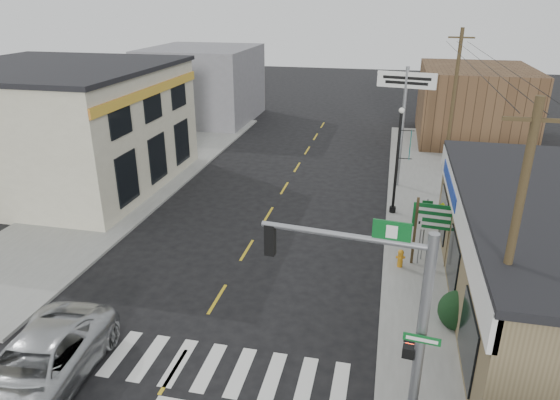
% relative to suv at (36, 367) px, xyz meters
% --- Properties ---
extents(ground, '(140.00, 140.00, 0.00)m').
position_rel_suv_xyz_m(ground, '(3.43, 1.54, -0.80)').
color(ground, black).
rests_on(ground, ground).
extents(sidewalk_right, '(6.00, 38.00, 0.13)m').
position_rel_suv_xyz_m(sidewalk_right, '(12.43, 14.54, -0.74)').
color(sidewalk_right, gray).
rests_on(sidewalk_right, ground).
extents(sidewalk_left, '(6.00, 38.00, 0.13)m').
position_rel_suv_xyz_m(sidewalk_left, '(-5.57, 14.54, -0.74)').
color(sidewalk_left, gray).
rests_on(sidewalk_left, ground).
extents(center_line, '(0.12, 56.00, 0.01)m').
position_rel_suv_xyz_m(center_line, '(3.43, 9.54, -0.80)').
color(center_line, gold).
rests_on(center_line, ground).
extents(crosswalk, '(11.00, 2.20, 0.01)m').
position_rel_suv_xyz_m(crosswalk, '(3.43, 1.94, -0.80)').
color(crosswalk, silver).
rests_on(crosswalk, ground).
extents(left_building, '(12.00, 12.00, 6.80)m').
position_rel_suv_xyz_m(left_building, '(-9.57, 15.54, 2.60)').
color(left_building, beige).
rests_on(left_building, ground).
extents(bldg_distant_right, '(8.00, 10.00, 5.60)m').
position_rel_suv_xyz_m(bldg_distant_right, '(15.43, 31.54, 2.00)').
color(bldg_distant_right, brown).
rests_on(bldg_distant_right, ground).
extents(bldg_distant_left, '(9.00, 10.00, 6.40)m').
position_rel_suv_xyz_m(bldg_distant_left, '(-7.57, 33.54, 2.40)').
color(bldg_distant_left, slate).
rests_on(bldg_distant_left, ground).
extents(suv, '(3.13, 5.98, 1.61)m').
position_rel_suv_xyz_m(suv, '(0.00, 0.00, 0.00)').
color(suv, '#AEB0B3').
rests_on(suv, ground).
extents(traffic_signal_pole, '(4.52, 0.37, 5.72)m').
position_rel_suv_xyz_m(traffic_signal_pole, '(9.70, 0.92, 2.74)').
color(traffic_signal_pole, gray).
rests_on(traffic_signal_pole, sidewalk_right).
extents(guide_sign, '(1.69, 0.14, 2.96)m').
position_rel_suv_xyz_m(guide_sign, '(11.27, 9.70, 1.23)').
color(guide_sign, '#463820').
rests_on(guide_sign, sidewalk_right).
extents(fire_hydrant, '(0.24, 0.24, 0.77)m').
position_rel_suv_xyz_m(fire_hydrant, '(10.11, 9.31, -0.25)').
color(fire_hydrant, '#C57E16').
rests_on(fire_hydrant, sidewalk_right).
extents(ped_crossing_sign, '(1.07, 0.08, 2.76)m').
position_rel_suv_xyz_m(ped_crossing_sign, '(11.56, 9.94, 1.22)').
color(ped_crossing_sign, gray).
rests_on(ped_crossing_sign, sidewalk_right).
extents(lamp_post, '(0.71, 0.56, 5.47)m').
position_rel_suv_xyz_m(lamp_post, '(9.79, 15.01, 2.50)').
color(lamp_post, black).
rests_on(lamp_post, sidewalk_right).
extents(dance_center_sign, '(3.24, 0.20, 6.88)m').
position_rel_suv_xyz_m(dance_center_sign, '(9.93, 19.23, 4.50)').
color(dance_center_sign, gray).
rests_on(dance_center_sign, sidewalk_right).
extents(bare_tree, '(2.32, 2.32, 4.64)m').
position_rel_suv_xyz_m(bare_tree, '(13.18, 7.80, 2.98)').
color(bare_tree, black).
rests_on(bare_tree, sidewalk_right).
extents(shrub_front, '(1.39, 1.39, 1.04)m').
position_rel_suv_xyz_m(shrub_front, '(12.03, 5.72, -0.15)').
color(shrub_front, black).
rests_on(shrub_front, sidewalk_right).
extents(shrub_back, '(1.06, 1.06, 0.79)m').
position_rel_suv_xyz_m(shrub_back, '(14.20, 9.08, -0.28)').
color(shrub_back, black).
rests_on(shrub_back, sidewalk_right).
extents(utility_pole_near, '(1.45, 0.22, 8.36)m').
position_rel_suv_xyz_m(utility_pole_near, '(12.46, 2.70, 3.61)').
color(utility_pole_near, '#41231A').
rests_on(utility_pole_near, sidewalk_right).
extents(utility_pole_far, '(1.52, 0.23, 8.74)m').
position_rel_suv_xyz_m(utility_pole_far, '(12.93, 22.92, 3.81)').
color(utility_pole_far, '#3C291F').
rests_on(utility_pole_far, sidewalk_right).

